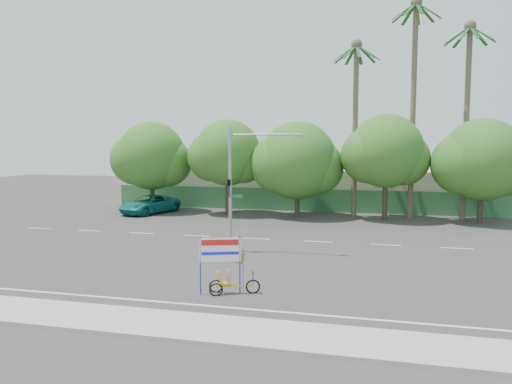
# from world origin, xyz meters

# --- Properties ---
(ground) EXTENTS (120.00, 120.00, 0.00)m
(ground) POSITION_xyz_m (0.00, 0.00, 0.00)
(ground) COLOR #33302D
(ground) RESTS_ON ground
(sidewalk_near) EXTENTS (50.00, 2.40, 0.12)m
(sidewalk_near) POSITION_xyz_m (0.00, -7.50, 0.06)
(sidewalk_near) COLOR gray
(sidewalk_near) RESTS_ON ground
(fence) EXTENTS (38.00, 0.08, 2.00)m
(fence) POSITION_xyz_m (0.00, 21.50, 1.00)
(fence) COLOR #336B3D
(fence) RESTS_ON ground
(building_left) EXTENTS (12.00, 8.00, 4.00)m
(building_left) POSITION_xyz_m (-10.00, 26.00, 2.00)
(building_left) COLOR beige
(building_left) RESTS_ON ground
(building_right) EXTENTS (14.00, 8.00, 3.60)m
(building_right) POSITION_xyz_m (8.00, 26.00, 1.80)
(building_right) COLOR beige
(building_right) RESTS_ON ground
(tree_far_left) EXTENTS (7.14, 6.00, 7.96)m
(tree_far_left) POSITION_xyz_m (-14.05, 18.00, 4.76)
(tree_far_left) COLOR #473828
(tree_far_left) RESTS_ON ground
(tree_left) EXTENTS (6.66, 5.60, 8.07)m
(tree_left) POSITION_xyz_m (-7.05, 18.00, 5.06)
(tree_left) COLOR #473828
(tree_left) RESTS_ON ground
(tree_center) EXTENTS (7.62, 6.40, 7.85)m
(tree_center) POSITION_xyz_m (-1.05, 18.00, 4.47)
(tree_center) COLOR #473828
(tree_center) RESTS_ON ground
(tree_right) EXTENTS (6.90, 5.80, 8.36)m
(tree_right) POSITION_xyz_m (5.95, 18.00, 5.24)
(tree_right) COLOR #473828
(tree_right) RESTS_ON ground
(tree_far_right) EXTENTS (7.38, 6.20, 7.94)m
(tree_far_right) POSITION_xyz_m (12.95, 18.00, 4.64)
(tree_far_right) COLOR #473828
(tree_far_right) RESTS_ON ground
(palm_tall) EXTENTS (3.73, 3.79, 17.45)m
(palm_tall) POSITION_xyz_m (8.00, 19.50, 10.46)
(palm_tall) COLOR #70604C
(palm_tall) RESTS_ON ground
(palm_mid) EXTENTS (3.73, 3.79, 15.45)m
(palm_mid) POSITION_xyz_m (12.00, 19.50, 9.40)
(palm_mid) COLOR #70604C
(palm_mid) RESTS_ON ground
(palm_short) EXTENTS (3.73, 3.79, 14.45)m
(palm_short) POSITION_xyz_m (3.50, 19.50, 8.86)
(palm_short) COLOR #70604C
(palm_short) RESTS_ON ground
(traffic_signal) EXTENTS (4.72, 1.10, 7.00)m
(traffic_signal) POSITION_xyz_m (-2.20, 3.98, 2.92)
(traffic_signal) COLOR gray
(traffic_signal) RESTS_ON ground
(trike_billboard) EXTENTS (2.35, 1.05, 2.43)m
(trike_billboard) POSITION_xyz_m (-0.38, -3.58, 0.98)
(trike_billboard) COLOR black
(trike_billboard) RESTS_ON ground
(pickup_truck) EXTENTS (4.40, 6.22, 1.57)m
(pickup_truck) POSITION_xyz_m (-13.76, 16.90, 0.79)
(pickup_truck) COLOR #107266
(pickup_truck) RESTS_ON ground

